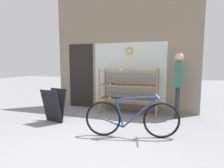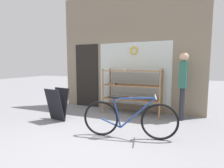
% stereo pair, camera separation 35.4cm
% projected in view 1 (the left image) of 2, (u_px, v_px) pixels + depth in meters
% --- Properties ---
extents(ground_plane, '(30.00, 30.00, 0.00)m').
position_uv_depth(ground_plane, '(90.00, 143.00, 3.18)').
color(ground_plane, gray).
extents(storefront_facade, '(4.49, 0.13, 3.62)m').
position_uv_depth(storefront_facade, '(122.00, 54.00, 5.44)').
color(storefront_facade, gray).
rests_on(storefront_facade, ground_plane).
extents(display_case, '(1.65, 0.59, 1.32)m').
position_uv_depth(display_case, '(128.00, 86.00, 5.05)').
color(display_case, '#8E6642').
rests_on(display_case, ground_plane).
extents(bicycle, '(1.83, 0.52, 0.84)m').
position_uv_depth(bicycle, '(131.00, 118.00, 3.43)').
color(bicycle, black).
rests_on(bicycle, ground_plane).
extents(sandwich_board, '(0.57, 0.46, 0.82)m').
position_uv_depth(sandwich_board, '(54.00, 105.00, 4.35)').
color(sandwich_board, black).
rests_on(sandwich_board, ground_plane).
extents(pedestrian, '(0.23, 0.34, 1.74)m').
position_uv_depth(pedestrian, '(178.00, 80.00, 4.61)').
color(pedestrian, '#282833').
rests_on(pedestrian, ground_plane).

